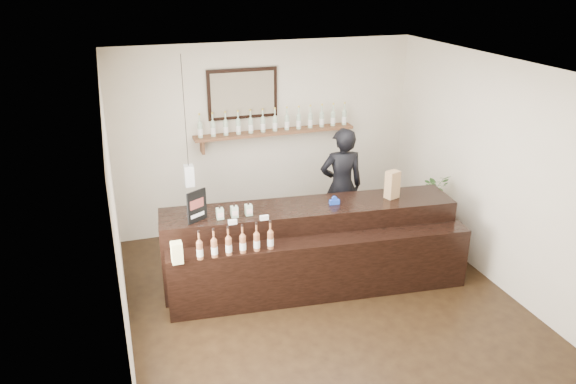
# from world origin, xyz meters

# --- Properties ---
(ground) EXTENTS (5.00, 5.00, 0.00)m
(ground) POSITION_xyz_m (0.00, 0.00, 0.00)
(ground) COLOR black
(ground) RESTS_ON ground
(room_shell) EXTENTS (5.00, 5.00, 5.00)m
(room_shell) POSITION_xyz_m (0.00, 0.00, 1.70)
(room_shell) COLOR beige
(room_shell) RESTS_ON ground
(back_wall_decor) EXTENTS (2.66, 0.96, 1.69)m
(back_wall_decor) POSITION_xyz_m (-0.14, 2.37, 1.75)
(back_wall_decor) COLOR #57311D
(back_wall_decor) RESTS_ON ground
(counter) EXTENTS (3.71, 1.32, 1.19)m
(counter) POSITION_xyz_m (0.03, 0.57, 0.48)
(counter) COLOR black
(counter) RESTS_ON ground
(promo_sign) EXTENTS (0.24, 0.16, 0.38)m
(promo_sign) POSITION_xyz_m (-1.36, 0.67, 1.21)
(promo_sign) COLOR black
(promo_sign) RESTS_ON counter
(paper_bag) EXTENTS (0.19, 0.17, 0.36)m
(paper_bag) POSITION_xyz_m (1.12, 0.61, 1.20)
(paper_bag) COLOR #8C6543
(paper_bag) RESTS_ON counter
(tape_dispenser) EXTENTS (0.13, 0.06, 0.11)m
(tape_dispenser) POSITION_xyz_m (0.34, 0.64, 1.06)
(tape_dispenser) COLOR #183AA9
(tape_dispenser) RESTS_ON counter
(side_cabinet) EXTENTS (0.43, 0.55, 0.72)m
(side_cabinet) POSITION_xyz_m (2.00, 0.97, 0.36)
(side_cabinet) COLOR #57311D
(side_cabinet) RESTS_ON ground
(potted_plant) EXTENTS (0.36, 0.32, 0.39)m
(potted_plant) POSITION_xyz_m (2.00, 0.97, 0.92)
(potted_plant) COLOR #356327
(potted_plant) RESTS_ON side_cabinet
(shopkeeper) EXTENTS (0.76, 0.54, 1.94)m
(shopkeeper) POSITION_xyz_m (0.83, 1.55, 0.97)
(shopkeeper) COLOR black
(shopkeeper) RESTS_ON ground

